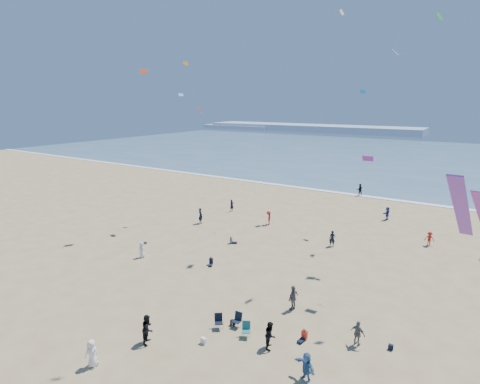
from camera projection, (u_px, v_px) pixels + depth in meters
The scene contains 12 objects.
ground at pixel (145, 340), 23.54m from camera, with size 220.00×220.00×0.00m, color tan.
ocean at pixel (408, 157), 101.14m from camera, with size 220.00×100.00×0.06m, color #476B84.
surf_line at pixel (354, 195), 60.29m from camera, with size 220.00×1.20×0.08m, color white.
headland_far at pixel (309, 128), 193.67m from camera, with size 110.00×20.00×3.20m, color #7A8EA8.
headland_near at pixel (239, 127), 210.82m from camera, with size 40.00×14.00×2.00m, color #7A8EA8.
standing_flyers at pixel (308, 249), 35.92m from camera, with size 30.28×49.30×1.94m.
seated_group at pixel (217, 315), 25.53m from camera, with size 15.22×24.18×0.84m.
chair_cluster at pixel (234, 324), 24.34m from camera, with size 2.83×1.54×1.00m.
white_tote at pixel (204, 341), 23.13m from camera, with size 0.35×0.20×0.40m, color white.
black_backpack at pixel (233, 323), 25.03m from camera, with size 0.30×0.22×0.38m, color black.
navy_bag at pixel (391, 347), 22.57m from camera, with size 0.28×0.18×0.34m, color black.
kites_aloft at pixel (387, 89), 24.28m from camera, with size 43.63×40.95×25.34m.
Camera 1 is at (16.29, -14.13, 14.57)m, focal length 28.00 mm.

